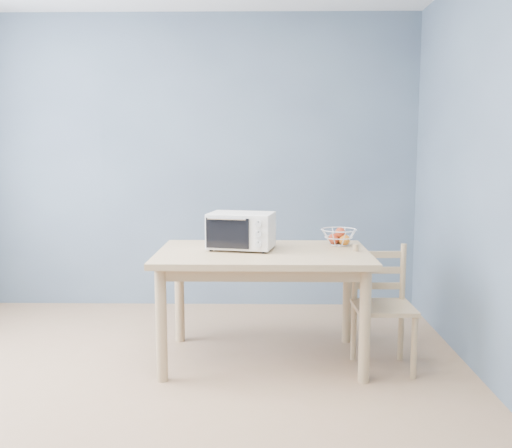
{
  "coord_description": "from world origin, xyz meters",
  "views": [
    {
      "loc": [
        0.66,
        -2.86,
        1.43
      ],
      "look_at": [
        0.59,
        0.87,
        0.93
      ],
      "focal_mm": 40.0,
      "sensor_mm": 36.0,
      "label": 1
    }
  ],
  "objects_px": {
    "dining_chair": "(382,308)",
    "fruit_basket": "(339,236)",
    "dining_table": "(263,266)",
    "toaster_oven": "(239,230)"
  },
  "relations": [
    {
      "from": "fruit_basket",
      "to": "dining_chair",
      "type": "relative_size",
      "value": 0.39
    },
    {
      "from": "dining_table",
      "to": "fruit_basket",
      "type": "xyz_separation_m",
      "value": [
        0.53,
        0.23,
        0.17
      ]
    },
    {
      "from": "fruit_basket",
      "to": "dining_chair",
      "type": "bearing_deg",
      "value": -54.4
    },
    {
      "from": "dining_chair",
      "to": "fruit_basket",
      "type": "bearing_deg",
      "value": 124.45
    },
    {
      "from": "dining_chair",
      "to": "dining_table",
      "type": "bearing_deg",
      "value": 170.44
    },
    {
      "from": "dining_table",
      "to": "fruit_basket",
      "type": "relative_size",
      "value": 4.51
    },
    {
      "from": "fruit_basket",
      "to": "dining_chair",
      "type": "distance_m",
      "value": 0.6
    },
    {
      "from": "toaster_oven",
      "to": "fruit_basket",
      "type": "distance_m",
      "value": 0.72
    },
    {
      "from": "dining_table",
      "to": "toaster_oven",
      "type": "relative_size",
      "value": 2.97
    },
    {
      "from": "fruit_basket",
      "to": "dining_table",
      "type": "bearing_deg",
      "value": -156.76
    }
  ]
}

